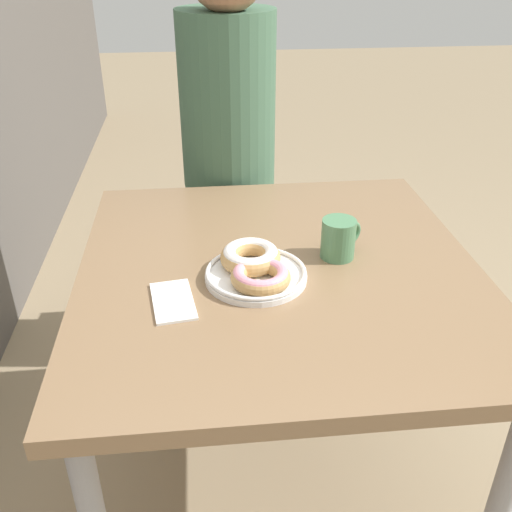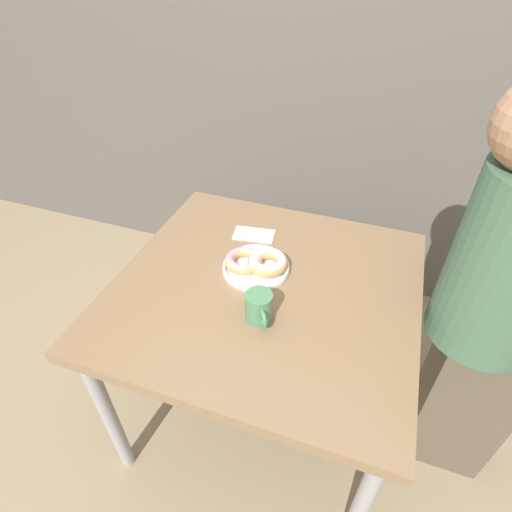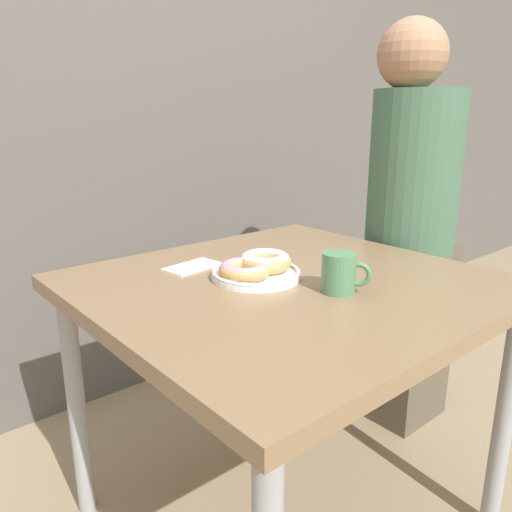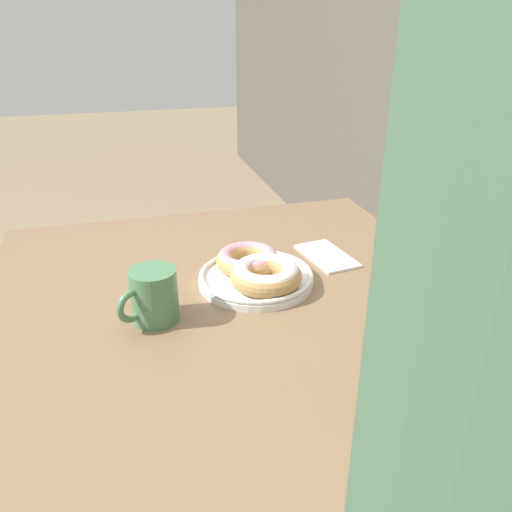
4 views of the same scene
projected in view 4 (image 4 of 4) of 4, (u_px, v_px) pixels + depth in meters
name	position (u px, v px, depth m)	size (l,w,h in m)	color
dining_table	(234.00, 336.00, 0.98)	(0.98, 0.94, 0.74)	#846647
donut_plate	(257.00, 271.00, 0.99)	(0.25, 0.23, 0.06)	white
coffee_mug	(153.00, 295.00, 0.86)	(0.09, 0.11, 0.10)	#4C7F56
napkin	(327.00, 256.00, 1.11)	(0.16, 0.11, 0.01)	white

